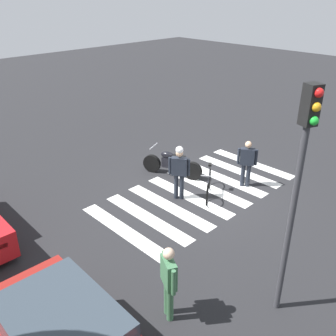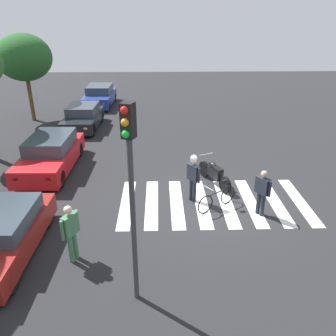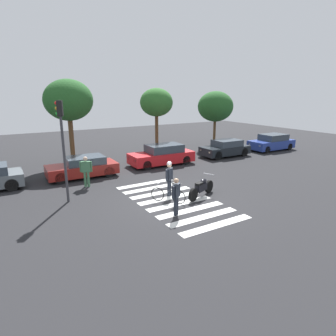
# 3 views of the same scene
# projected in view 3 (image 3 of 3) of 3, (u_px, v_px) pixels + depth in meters

# --- Properties ---
(ground_plane) EXTENTS (60.00, 60.00, 0.00)m
(ground_plane) POSITION_uv_depth(u_px,v_px,m) (175.00, 201.00, 14.11)
(ground_plane) COLOR #232326
(police_motorcycle) EXTENTS (2.13, 1.06, 1.05)m
(police_motorcycle) POSITION_uv_depth(u_px,v_px,m) (201.00, 188.00, 14.53)
(police_motorcycle) COLOR black
(police_motorcycle) RESTS_ON ground_plane
(leaning_bicycle) EXTENTS (1.08, 1.47, 1.00)m
(leaning_bicycle) POSITION_uv_depth(u_px,v_px,m) (168.00, 195.00, 13.78)
(leaning_bicycle) COLOR black
(leaning_bicycle) RESTS_ON ground_plane
(officer_on_foot) EXTENTS (0.57, 0.45, 1.81)m
(officer_on_foot) POSITION_uv_depth(u_px,v_px,m) (169.00, 176.00, 14.55)
(officer_on_foot) COLOR #1E232D
(officer_on_foot) RESTS_ON ground_plane
(officer_by_motorcycle) EXTENTS (0.56, 0.43, 1.64)m
(officer_by_motorcycle) POSITION_uv_depth(u_px,v_px,m) (176.00, 194.00, 12.26)
(officer_by_motorcycle) COLOR #1E232D
(officer_by_motorcycle) RESTS_ON ground_plane
(pedestrian_bystander) EXTENTS (0.62, 0.40, 1.73)m
(pedestrian_bystander) POSITION_uv_depth(u_px,v_px,m) (86.00, 170.00, 15.95)
(pedestrian_bystander) COLOR #3F724C
(pedestrian_bystander) RESTS_ON ground_plane
(crosswalk_stripes) EXTENTS (3.47, 6.75, 0.01)m
(crosswalk_stripes) POSITION_uv_depth(u_px,v_px,m) (175.00, 201.00, 14.11)
(crosswalk_stripes) COLOR silver
(crosswalk_stripes) RESTS_ON ground_plane
(car_maroon_wagon) EXTENTS (4.25, 1.96, 1.28)m
(car_maroon_wagon) POSITION_uv_depth(u_px,v_px,m) (83.00, 167.00, 17.94)
(car_maroon_wagon) COLOR black
(car_maroon_wagon) RESTS_ON ground_plane
(car_red_convertible) EXTENTS (4.72, 2.00, 1.47)m
(car_red_convertible) POSITION_uv_depth(u_px,v_px,m) (162.00, 155.00, 21.02)
(car_red_convertible) COLOR black
(car_red_convertible) RESTS_ON ground_plane
(car_black_suv) EXTENTS (4.10, 1.91, 1.35)m
(car_black_suv) POSITION_uv_depth(u_px,v_px,m) (225.00, 148.00, 23.77)
(car_black_suv) COLOR black
(car_black_suv) RESTS_ON ground_plane
(car_blue_hatchback) EXTENTS (4.30, 2.00, 1.44)m
(car_blue_hatchback) POSITION_uv_depth(u_px,v_px,m) (272.00, 143.00, 26.37)
(car_blue_hatchback) COLOR black
(car_blue_hatchback) RESTS_ON ground_plane
(traffic_light_pole) EXTENTS (0.36, 0.31, 4.79)m
(traffic_light_pole) POSITION_uv_depth(u_px,v_px,m) (62.00, 137.00, 13.18)
(traffic_light_pole) COLOR #38383D
(traffic_light_pole) RESTS_ON ground_plane
(street_tree_mid) EXTENTS (3.35, 3.35, 6.03)m
(street_tree_mid) POSITION_uv_depth(u_px,v_px,m) (68.00, 101.00, 19.98)
(street_tree_mid) COLOR brown
(street_tree_mid) RESTS_ON ground_plane
(street_tree_far) EXTENTS (2.67, 2.67, 5.47)m
(street_tree_far) POSITION_uv_depth(u_px,v_px,m) (156.00, 103.00, 23.52)
(street_tree_far) COLOR brown
(street_tree_far) RESTS_ON ground_plane
(street_tree_end) EXTENTS (3.26, 3.26, 5.24)m
(street_tree_end) POSITION_uv_depth(u_px,v_px,m) (215.00, 107.00, 26.75)
(street_tree_end) COLOR brown
(street_tree_end) RESTS_ON ground_plane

